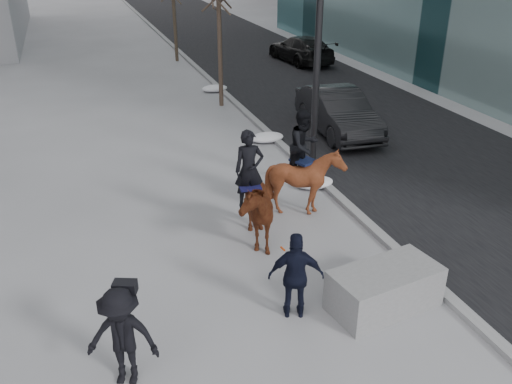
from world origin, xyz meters
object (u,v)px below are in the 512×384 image
object	(u,v)px
car_near	(338,112)
mounted_left	(251,203)
mounted_right	(305,173)
planter	(384,289)

from	to	relation	value
car_near	mounted_left	xyz separation A→B (m)	(-5.36, -6.22, 0.21)
mounted_right	planter	bearing A→B (deg)	-91.74
mounted_left	mounted_right	bearing A→B (deg)	28.25
mounted_left	car_near	bearing A→B (deg)	49.23
mounted_left	mounted_right	distance (m)	1.97
car_near	mounted_left	world-z (taller)	mounted_left
planter	mounted_left	size ratio (longest dim) A/B	0.78
planter	mounted_left	world-z (taller)	mounted_left
mounted_left	planter	bearing A→B (deg)	-63.36
car_near	mounted_right	distance (m)	6.42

